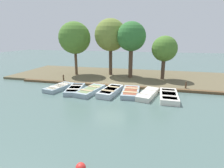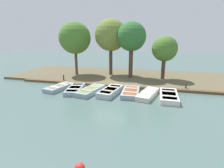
# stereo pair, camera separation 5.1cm
# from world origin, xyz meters

# --- Properties ---
(ground_plane) EXTENTS (80.00, 80.00, 0.00)m
(ground_plane) POSITION_xyz_m (0.00, 0.00, 0.00)
(ground_plane) COLOR #4C6660
(shore_bank) EXTENTS (8.00, 24.00, 0.21)m
(shore_bank) POSITION_xyz_m (-5.00, 0.00, 0.11)
(shore_bank) COLOR brown
(shore_bank) RESTS_ON ground_plane
(dock_walkway) EXTENTS (1.22, 18.30, 0.21)m
(dock_walkway) POSITION_xyz_m (-1.24, 0.00, 0.10)
(dock_walkway) COLOR brown
(dock_walkway) RESTS_ON ground_plane
(rowboat_0) EXTENTS (2.87, 1.64, 0.36)m
(rowboat_0) POSITION_xyz_m (1.00, -4.26, 0.18)
(rowboat_0) COLOR #8C9EA8
(rowboat_0) RESTS_ON ground_plane
(rowboat_1) EXTENTS (3.00, 1.64, 0.37)m
(rowboat_1) POSITION_xyz_m (1.19, -2.71, 0.18)
(rowboat_1) COLOR #8C9EA8
(rowboat_1) RESTS_ON ground_plane
(rowboat_2) EXTENTS (3.13, 1.68, 0.38)m
(rowboat_2) POSITION_xyz_m (1.25, -1.35, 0.19)
(rowboat_2) COLOR #8C9EA8
(rowboat_2) RESTS_ON ground_plane
(rowboat_3) EXTENTS (3.03, 1.54, 0.44)m
(rowboat_3) POSITION_xyz_m (1.13, 0.27, 0.22)
(rowboat_3) COLOR #B2BCC1
(rowboat_3) RESTS_ON ground_plane
(rowboat_4) EXTENTS (2.87, 1.40, 0.37)m
(rowboat_4) POSITION_xyz_m (0.89, 1.81, 0.18)
(rowboat_4) COLOR #8C9EA8
(rowboat_4) RESTS_ON ground_plane
(rowboat_5) EXTENTS (3.10, 1.64, 0.38)m
(rowboat_5) POSITION_xyz_m (1.01, 3.13, 0.19)
(rowboat_5) COLOR beige
(rowboat_5) RESTS_ON ground_plane
(rowboat_6) EXTENTS (2.99, 1.23, 0.40)m
(rowboat_6) POSITION_xyz_m (1.15, 4.60, 0.20)
(rowboat_6) COLOR silver
(rowboat_6) RESTS_ON ground_plane
(mooring_post_near) EXTENTS (0.13, 0.13, 0.79)m
(mooring_post_near) POSITION_xyz_m (-1.18, -5.04, 0.40)
(mooring_post_near) COLOR brown
(mooring_post_near) RESTS_ON ground_plane
(mooring_post_far) EXTENTS (0.13, 0.13, 0.79)m
(mooring_post_far) POSITION_xyz_m (-1.18, 6.05, 0.40)
(mooring_post_far) COLOR brown
(mooring_post_far) RESTS_ON ground_plane
(buoy) EXTENTS (0.34, 0.34, 0.34)m
(buoy) POSITION_xyz_m (9.27, 1.36, 0.17)
(buoy) COLOR red
(buoy) RESTS_ON ground_plane
(park_tree_far_left) EXTENTS (3.39, 3.39, 5.89)m
(park_tree_far_left) POSITION_xyz_m (-4.09, -5.03, 4.18)
(park_tree_far_left) COLOR brown
(park_tree_far_left) RESTS_ON ground_plane
(park_tree_left) EXTENTS (3.38, 3.38, 6.18)m
(park_tree_left) POSITION_xyz_m (-4.89, -1.28, 4.46)
(park_tree_left) COLOR #4C3828
(park_tree_left) RESTS_ON ground_plane
(park_tree_center) EXTENTS (2.88, 2.88, 5.78)m
(park_tree_center) POSITION_xyz_m (-4.11, 1.04, 4.28)
(park_tree_center) COLOR #4C3828
(park_tree_center) RESTS_ON ground_plane
(park_tree_right) EXTENTS (2.43, 2.43, 4.42)m
(park_tree_right) POSITION_xyz_m (-4.09, 4.28, 3.17)
(park_tree_right) COLOR #4C3828
(park_tree_right) RESTS_ON ground_plane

